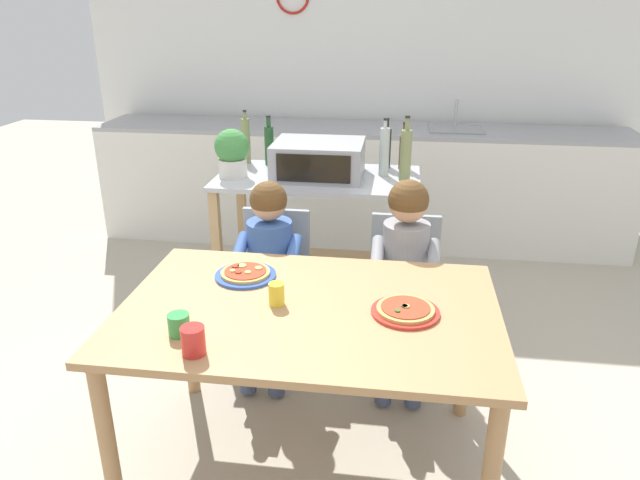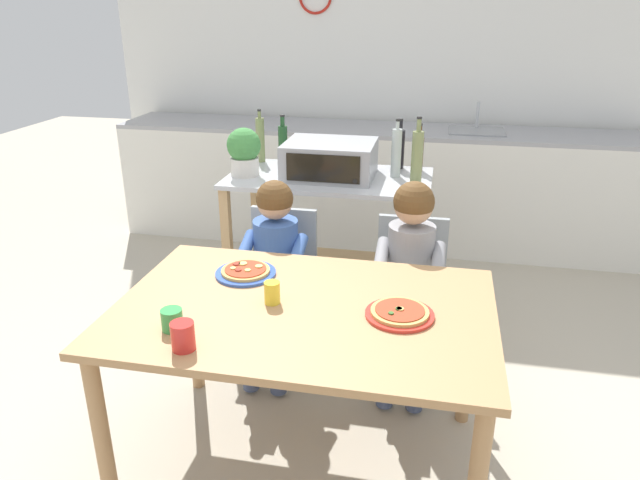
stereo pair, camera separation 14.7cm
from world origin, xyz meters
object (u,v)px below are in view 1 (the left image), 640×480
(potted_herb_plant, at_px, (232,152))
(dining_table, at_px, (309,328))
(dining_chair_left, at_px, (274,278))
(drinking_cup_yellow, at_px, (277,294))
(toaster_oven, at_px, (319,159))
(pizza_plate_red_rimmed, at_px, (405,310))
(bottle_clear_vinegar, at_px, (405,151))
(child_in_grey_shirt, at_px, (405,262))
(pizza_plate_blue_rimmed, at_px, (245,274))
(drinking_cup_green, at_px, (179,324))
(bottle_brown_beer, at_px, (246,140))
(dining_chair_right, at_px, (403,285))
(child_in_blue_striped_shirt, at_px, (267,260))
(drinking_cup_red, at_px, (193,341))
(kitchen_island_cart, at_px, (318,224))
(bottle_dark_olive_oil, at_px, (406,154))
(bottle_slim_sauce, at_px, (384,151))
(bottle_squat_spirits, at_px, (386,147))
(bottle_tall_green_wine, at_px, (269,144))

(potted_herb_plant, distance_m, dining_table, 1.39)
(dining_chair_left, height_order, drinking_cup_yellow, drinking_cup_yellow)
(toaster_oven, distance_m, pizza_plate_red_rimmed, 1.37)
(bottle_clear_vinegar, xyz_separation_m, child_in_grey_shirt, (0.02, -0.85, -0.33))
(toaster_oven, xyz_separation_m, pizza_plate_blue_rimmed, (-0.16, -1.03, -0.23))
(drinking_cup_green, bearing_deg, bottle_brown_beer, 96.83)
(bottle_clear_vinegar, xyz_separation_m, dining_table, (-0.33, -1.48, -0.34))
(dining_table, bearing_deg, dining_chair_right, 64.54)
(child_in_blue_striped_shirt, height_order, drinking_cup_red, child_in_blue_striped_shirt)
(kitchen_island_cart, relative_size, child_in_grey_shirt, 1.11)
(bottle_dark_olive_oil, distance_m, bottle_slim_sauce, 0.15)
(drinking_cup_red, bearing_deg, toaster_oven, 83.71)
(kitchen_island_cart, distance_m, pizza_plate_blue_rimmed, 1.06)
(bottle_slim_sauce, bearing_deg, pizza_plate_blue_rimmed, -115.28)
(bottle_brown_beer, bearing_deg, bottle_slim_sauce, -11.84)
(kitchen_island_cart, height_order, bottle_dark_olive_oil, bottle_dark_olive_oil)
(dining_chair_left, relative_size, drinking_cup_green, 10.58)
(kitchen_island_cart, distance_m, bottle_clear_vinegar, 0.66)
(child_in_grey_shirt, bearing_deg, child_in_blue_striped_shirt, -179.26)
(bottle_clear_vinegar, height_order, bottle_squat_spirits, bottle_squat_spirits)
(bottle_tall_green_wine, bearing_deg, bottle_squat_spirits, 3.31)
(toaster_oven, height_order, child_in_grey_shirt, toaster_oven)
(kitchen_island_cart, xyz_separation_m, bottle_clear_vinegar, (0.48, 0.22, 0.40))
(kitchen_island_cart, relative_size, pizza_plate_blue_rimmed, 4.51)
(bottle_squat_spirits, bearing_deg, drinking_cup_green, -109.61)
(child_in_grey_shirt, bearing_deg, dining_chair_right, 90.00)
(bottle_slim_sauce, height_order, dining_chair_right, bottle_slim_sauce)
(child_in_grey_shirt, bearing_deg, pizza_plate_red_rimmed, -90.01)
(drinking_cup_green, bearing_deg, child_in_blue_striped_shirt, 82.95)
(bottle_dark_olive_oil, relative_size, drinking_cup_green, 4.64)
(bottle_clear_vinegar, height_order, child_in_blue_striped_shirt, bottle_clear_vinegar)
(bottle_dark_olive_oil, bearing_deg, child_in_grey_shirt, -88.16)
(toaster_oven, bearing_deg, dining_table, -83.58)
(kitchen_island_cart, xyz_separation_m, pizza_plate_red_rimmed, (0.50, -1.26, 0.15))
(bottle_squat_spirits, relative_size, dining_chair_left, 0.36)
(dining_chair_right, relative_size, drinking_cup_green, 10.58)
(bottle_dark_olive_oil, height_order, child_in_grey_shirt, bottle_dark_olive_oil)
(kitchen_island_cart, height_order, bottle_slim_sauce, bottle_slim_sauce)
(bottle_tall_green_wine, distance_m, bottle_brown_beer, 0.15)
(bottle_tall_green_wine, relative_size, bottle_brown_beer, 0.93)
(bottle_tall_green_wine, distance_m, dining_table, 1.59)
(pizza_plate_red_rimmed, xyz_separation_m, drinking_cup_red, (-0.68, -0.36, 0.04))
(pizza_plate_blue_rimmed, xyz_separation_m, pizza_plate_red_rimmed, (0.66, -0.22, 0.00))
(toaster_oven, xyz_separation_m, bottle_clear_vinegar, (0.47, 0.23, 0.01))
(bottle_brown_beer, xyz_separation_m, bottle_squat_spirits, (0.84, 0.01, -0.02))
(toaster_oven, bearing_deg, kitchen_island_cart, 129.02)
(kitchen_island_cart, xyz_separation_m, drinking_cup_red, (-0.17, -1.62, 0.19))
(bottle_clear_vinegar, distance_m, bottle_dark_olive_oil, 0.25)
(bottle_clear_vinegar, relative_size, child_in_grey_shirt, 0.27)
(bottle_dark_olive_oil, bearing_deg, bottle_brown_beer, 164.66)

